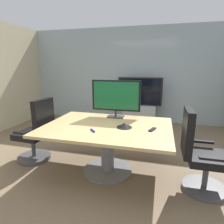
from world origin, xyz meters
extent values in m
plane|color=#7A664C|center=(0.00, 0.00, 0.00)|extent=(7.31, 7.31, 0.00)
cube|color=#9EB2B7|center=(0.00, 2.96, 1.33)|extent=(6.31, 0.10, 2.67)
cube|color=tan|center=(0.00, -0.01, 0.72)|extent=(1.87, 1.36, 0.04)
cylinder|color=slate|center=(0.00, -0.01, 0.35)|extent=(0.20, 0.20, 0.70)
cylinder|color=slate|center=(0.00, -0.01, 0.01)|extent=(0.76, 0.76, 0.03)
cylinder|color=#4C4C51|center=(-1.36, 0.03, 0.03)|extent=(0.56, 0.56, 0.06)
cylinder|color=#4C4C51|center=(-1.36, 0.03, 0.24)|extent=(0.07, 0.07, 0.36)
cube|color=black|center=(-1.36, 0.03, 0.46)|extent=(0.51, 0.51, 0.10)
cube|color=black|center=(-1.09, 0.01, 0.79)|extent=(0.12, 0.46, 0.60)
cube|color=black|center=(-1.33, 0.28, 0.58)|extent=(0.28, 0.07, 0.03)
cube|color=black|center=(-1.36, -0.24, 0.58)|extent=(0.28, 0.07, 0.03)
cylinder|color=#4C4C51|center=(1.37, -0.15, 0.03)|extent=(0.56, 0.56, 0.06)
cylinder|color=#4C4C51|center=(1.37, -0.15, 0.24)|extent=(0.07, 0.07, 0.36)
cube|color=black|center=(1.37, -0.15, 0.46)|extent=(0.48, 0.48, 0.10)
cube|color=black|center=(1.10, -0.15, 0.79)|extent=(0.09, 0.46, 0.60)
cube|color=black|center=(1.35, -0.41, 0.58)|extent=(0.28, 0.05, 0.03)
cube|color=black|center=(1.35, 0.11, 0.58)|extent=(0.28, 0.05, 0.03)
cube|color=#333338|center=(0.01, 0.49, 0.75)|extent=(0.28, 0.18, 0.02)
cylinder|color=#333338|center=(0.01, 0.49, 0.81)|extent=(0.04, 0.04, 0.10)
cube|color=black|center=(0.01, 0.50, 1.12)|extent=(0.84, 0.04, 0.52)
cube|color=#14592D|center=(0.01, 0.48, 1.12)|extent=(0.77, 0.01, 0.47)
cube|color=#B7BABC|center=(0.18, 2.61, 0.28)|extent=(0.90, 0.36, 0.55)
cube|color=black|center=(0.18, 2.59, 0.93)|extent=(1.20, 0.06, 0.76)
cube|color=black|center=(0.18, 2.55, 0.93)|extent=(1.12, 0.01, 0.69)
cone|color=black|center=(0.26, -0.03, 0.78)|extent=(0.19, 0.19, 0.07)
cylinder|color=black|center=(0.26, -0.03, 0.75)|extent=(0.22, 0.22, 0.01)
cube|color=black|center=(0.66, -0.05, 0.75)|extent=(0.11, 0.18, 0.02)
cube|color=#1919A5|center=(-0.13, -0.30, 0.75)|extent=(0.10, 0.11, 0.02)
camera|label=1|loc=(0.75, -2.61, 1.61)|focal=30.42mm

